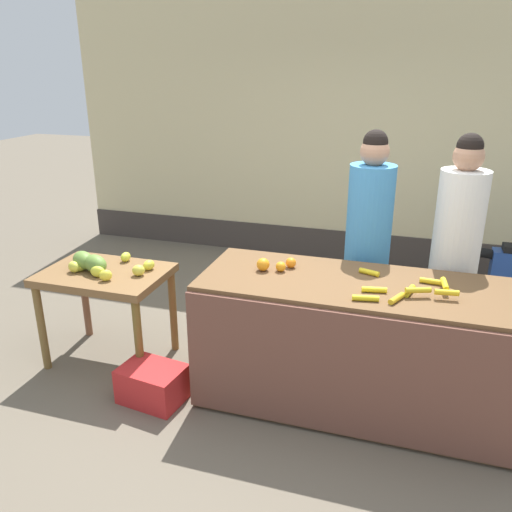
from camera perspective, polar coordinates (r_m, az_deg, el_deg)
The scene contains 11 objects.
ground_plane at distance 3.95m, azimuth 4.43°, elevation -14.57°, with size 24.00×24.00×0.00m, color #665B4C.
market_wall_back at distance 6.20m, azimuth 11.24°, elevation 13.72°, with size 7.04×0.23×3.22m.
fruit_stall_counter at distance 3.64m, azimuth 11.14°, elevation -9.68°, with size 2.15×0.82×0.92m.
side_table_wooden at distance 4.18m, azimuth -16.24°, elevation -3.04°, with size 0.94×0.66×0.77m.
banana_bunch_pile at distance 3.36m, azimuth 16.19°, elevation -3.47°, with size 0.63×0.50×0.07m.
orange_pile at distance 3.58m, azimuth 2.08°, elevation -0.94°, with size 0.25×0.19×0.09m.
mango_papaya_pile at distance 4.14m, azimuth -17.24°, elevation -0.83°, with size 0.68×0.50×0.14m.
vendor_woman_blue_shirt at distance 4.05m, azimuth 12.14°, elevation 0.65°, with size 0.34×0.34×1.83m.
vendor_woman_white_shirt at distance 4.04m, azimuth 21.00°, elevation -0.33°, with size 0.34×0.34×1.83m.
produce_crate at distance 3.85m, azimuth -11.34°, elevation -13.65°, with size 0.44×0.32×0.26m, color red.
produce_sack at distance 4.66m, azimuth -3.10°, elevation -4.96°, with size 0.36×0.30×0.53m, color tan.
Camera 1 is at (0.68, -3.17, 2.26)m, focal length 36.26 mm.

